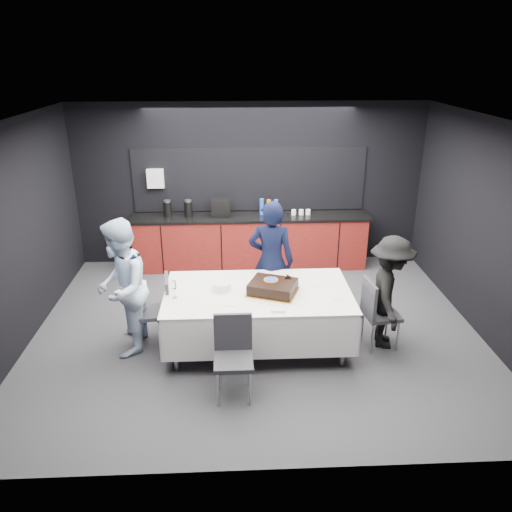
{
  "coord_description": "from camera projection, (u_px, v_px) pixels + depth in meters",
  "views": [
    {
      "loc": [
        -0.29,
        -5.97,
        3.55
      ],
      "look_at": [
        0.0,
        0.1,
        1.05
      ],
      "focal_mm": 35.0,
      "sensor_mm": 36.0,
      "label": 1
    }
  ],
  "objects": [
    {
      "name": "cake_assembly",
      "position": [
        273.0,
        287.0,
        6.16
      ],
      "size": [
        0.72,
        0.66,
        0.18
      ],
      "color": "gold",
      "rests_on": "party_table"
    },
    {
      "name": "person_center",
      "position": [
        271.0,
        261.0,
        6.89
      ],
      "size": [
        0.69,
        0.51,
        1.72
      ],
      "primitive_type": "imported",
      "rotation": [
        0.0,
        0.0,
        2.97
      ],
      "color": "black",
      "rests_on": "ground"
    },
    {
      "name": "ground",
      "position": [
        256.0,
        329.0,
        6.88
      ],
      "size": [
        6.0,
        6.0,
        0.0
      ],
      "primitive_type": "plane",
      "color": "#3C3C40",
      "rests_on": "ground"
    },
    {
      "name": "loose_plate_right_a",
      "position": [
        316.0,
        284.0,
        6.41
      ],
      "size": [
        0.21,
        0.21,
        0.01
      ],
      "primitive_type": "cylinder",
      "color": "white",
      "rests_on": "party_table"
    },
    {
      "name": "person_right",
      "position": [
        389.0,
        293.0,
        6.26
      ],
      "size": [
        0.73,
        1.05,
        1.48
      ],
      "primitive_type": "imported",
      "rotation": [
        0.0,
        0.0,
        1.38
      ],
      "color": "black",
      "rests_on": "ground"
    },
    {
      "name": "kitchenette",
      "position": [
        249.0,
        237.0,
        8.72
      ],
      "size": [
        4.1,
        0.64,
        2.05
      ],
      "color": "maroon",
      "rests_on": "ground"
    },
    {
      "name": "person_left",
      "position": [
        121.0,
        288.0,
        6.1
      ],
      "size": [
        0.66,
        0.84,
        1.74
      ],
      "primitive_type": "imported",
      "rotation": [
        0.0,
        0.0,
        -1.57
      ],
      "color": "silver",
      "rests_on": "ground"
    },
    {
      "name": "plate_stack",
      "position": [
        222.0,
        286.0,
        6.23
      ],
      "size": [
        0.23,
        0.23,
        0.1
      ],
      "primitive_type": "cylinder",
      "color": "white",
      "rests_on": "party_table"
    },
    {
      "name": "room_shell",
      "position": [
        256.0,
        199.0,
        6.17
      ],
      "size": [
        6.04,
        5.04,
        2.82
      ],
      "color": "white",
      "rests_on": "ground"
    },
    {
      "name": "loose_plate_right_b",
      "position": [
        338.0,
        297.0,
        6.06
      ],
      "size": [
        0.18,
        0.18,
        0.01
      ],
      "primitive_type": "cylinder",
      "color": "white",
      "rests_on": "party_table"
    },
    {
      "name": "chair_right",
      "position": [
        376.0,
        309.0,
        6.3
      ],
      "size": [
        0.47,
        0.47,
        0.92
      ],
      "color": "#313036",
      "rests_on": "ground"
    },
    {
      "name": "party_table",
      "position": [
        258.0,
        301.0,
        6.27
      ],
      "size": [
        2.32,
        1.32,
        0.78
      ],
      "color": "#99999E",
      "rests_on": "ground"
    },
    {
      "name": "fork_pile",
      "position": [
        278.0,
        310.0,
        5.74
      ],
      "size": [
        0.17,
        0.11,
        0.03
      ],
      "primitive_type": "cube",
      "rotation": [
        0.0,
        0.0,
        -0.05
      ],
      "color": "white",
      "rests_on": "party_table"
    },
    {
      "name": "chair_near",
      "position": [
        233.0,
        350.0,
        5.43
      ],
      "size": [
        0.42,
        0.42,
        0.92
      ],
      "color": "#313036",
      "rests_on": "ground"
    },
    {
      "name": "champagne_flute",
      "position": [
        174.0,
        286.0,
        5.99
      ],
      "size": [
        0.06,
        0.06,
        0.22
      ],
      "color": "white",
      "rests_on": "party_table"
    },
    {
      "name": "loose_plate_far",
      "position": [
        265.0,
        281.0,
        6.48
      ],
      "size": [
        0.18,
        0.18,
        0.01
      ],
      "primitive_type": "cylinder",
      "color": "white",
      "rests_on": "party_table"
    },
    {
      "name": "chair_left",
      "position": [
        160.0,
        306.0,
        6.38
      ],
      "size": [
        0.47,
        0.47,
        0.92
      ],
      "color": "#313036",
      "rests_on": "ground"
    },
    {
      "name": "loose_plate_near",
      "position": [
        232.0,
        303.0,
        5.91
      ],
      "size": [
        0.18,
        0.18,
        0.01
      ],
      "primitive_type": "cylinder",
      "color": "white",
      "rests_on": "party_table"
    }
  ]
}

